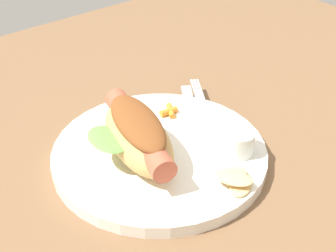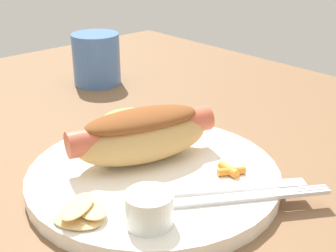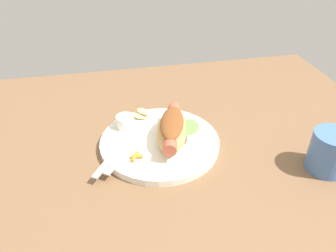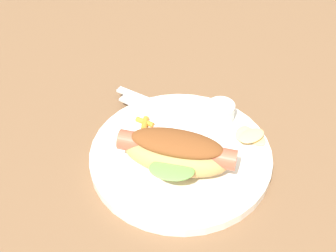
{
  "view_description": "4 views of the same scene",
  "coord_description": "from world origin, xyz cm",
  "px_view_note": "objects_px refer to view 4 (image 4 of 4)",
  "views": [
    {
      "loc": [
        30.97,
        39.8,
        37.4
      ],
      "look_at": [
        0.92,
        3.18,
        4.64
      ],
      "focal_mm": 51.3,
      "sensor_mm": 36.0,
      "label": 1
    },
    {
      "loc": [
        -30.58,
        30.38,
        25.53
      ],
      "look_at": [
        1.39,
        1.44,
        6.4
      ],
      "focal_mm": 49.68,
      "sensor_mm": 36.0,
      "label": 2
    },
    {
      "loc": [
        -7.95,
        -53.97,
        44.9
      ],
      "look_at": [
        3.55,
        1.11,
        6.22
      ],
      "focal_mm": 34.77,
      "sensor_mm": 36.0,
      "label": 3
    },
    {
      "loc": [
        48.41,
        0.39,
        51.22
      ],
      "look_at": [
        1.22,
        1.46,
        6.14
      ],
      "focal_mm": 50.19,
      "sensor_mm": 36.0,
      "label": 4
    }
  ],
  "objects_px": {
    "hot_dog": "(174,152)",
    "knife": "(159,115)",
    "plate": "(178,156)",
    "fork": "(158,106)",
    "carrot_garnish": "(142,123)",
    "chips_pile": "(248,135)",
    "sauce_ramekin": "(218,112)"
  },
  "relations": [
    {
      "from": "plate",
      "to": "carrot_garnish",
      "type": "height_order",
      "value": "carrot_garnish"
    },
    {
      "from": "fork",
      "to": "chips_pile",
      "type": "height_order",
      "value": "chips_pile"
    },
    {
      "from": "fork",
      "to": "hot_dog",
      "type": "bearing_deg",
      "value": 131.56
    },
    {
      "from": "knife",
      "to": "carrot_garnish",
      "type": "bearing_deg",
      "value": 72.69
    },
    {
      "from": "fork",
      "to": "knife",
      "type": "height_order",
      "value": "same"
    },
    {
      "from": "hot_dog",
      "to": "knife",
      "type": "bearing_deg",
      "value": -63.71
    },
    {
      "from": "knife",
      "to": "chips_pile",
      "type": "relative_size",
      "value": 2.75
    },
    {
      "from": "plate",
      "to": "chips_pile",
      "type": "relative_size",
      "value": 4.74
    },
    {
      "from": "plate",
      "to": "chips_pile",
      "type": "distance_m",
      "value": 0.11
    },
    {
      "from": "chips_pile",
      "to": "knife",
      "type": "bearing_deg",
      "value": -112.03
    },
    {
      "from": "plate",
      "to": "sauce_ramekin",
      "type": "xyz_separation_m",
      "value": [
        -0.07,
        0.06,
        0.02
      ]
    },
    {
      "from": "plate",
      "to": "sauce_ramekin",
      "type": "distance_m",
      "value": 0.1
    },
    {
      "from": "sauce_ramekin",
      "to": "carrot_garnish",
      "type": "distance_m",
      "value": 0.12
    },
    {
      "from": "plate",
      "to": "knife",
      "type": "distance_m",
      "value": 0.08
    },
    {
      "from": "plate",
      "to": "chips_pile",
      "type": "bearing_deg",
      "value": 103.85
    },
    {
      "from": "plate",
      "to": "knife",
      "type": "xyz_separation_m",
      "value": [
        -0.08,
        -0.03,
        0.01
      ]
    },
    {
      "from": "hot_dog",
      "to": "carrot_garnish",
      "type": "bearing_deg",
      "value": -46.76
    },
    {
      "from": "hot_dog",
      "to": "sauce_ramekin",
      "type": "xyz_separation_m",
      "value": [
        -0.1,
        0.07,
        -0.02
      ]
    },
    {
      "from": "hot_dog",
      "to": "knife",
      "type": "height_order",
      "value": "hot_dog"
    },
    {
      "from": "hot_dog",
      "to": "knife",
      "type": "relative_size",
      "value": 1.08
    },
    {
      "from": "hot_dog",
      "to": "fork",
      "type": "bearing_deg",
      "value": -65.03
    },
    {
      "from": "hot_dog",
      "to": "plate",
      "type": "bearing_deg",
      "value": -89.89
    },
    {
      "from": "sauce_ramekin",
      "to": "knife",
      "type": "relative_size",
      "value": 0.27
    },
    {
      "from": "plate",
      "to": "fork",
      "type": "relative_size",
      "value": 1.89
    },
    {
      "from": "carrot_garnish",
      "to": "hot_dog",
      "type": "bearing_deg",
      "value": 27.49
    },
    {
      "from": "plate",
      "to": "hot_dog",
      "type": "bearing_deg",
      "value": -15.64
    },
    {
      "from": "plate",
      "to": "fork",
      "type": "distance_m",
      "value": 0.11
    },
    {
      "from": "sauce_ramekin",
      "to": "knife",
      "type": "xyz_separation_m",
      "value": [
        -0.01,
        -0.09,
        -0.01
      ]
    },
    {
      "from": "plate",
      "to": "knife",
      "type": "height_order",
      "value": "knife"
    },
    {
      "from": "sauce_ramekin",
      "to": "chips_pile",
      "type": "relative_size",
      "value": 0.75
    },
    {
      "from": "fork",
      "to": "knife",
      "type": "bearing_deg",
      "value": 125.08
    },
    {
      "from": "chips_pile",
      "to": "carrot_garnish",
      "type": "relative_size",
      "value": 1.89
    }
  ]
}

